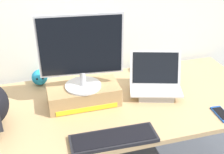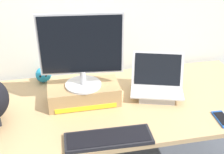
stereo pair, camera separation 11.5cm
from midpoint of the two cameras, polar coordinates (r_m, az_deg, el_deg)
The scene contains 8 objects.
desk at distance 1.87m, azimuth -1.77°, elevation -6.47°, with size 1.93×0.83×0.72m.
toner_box_yellow at distance 1.81m, azimuth -7.36°, elevation -3.48°, with size 0.43×0.21×0.12m.
desktop_monitor at distance 1.67m, azimuth -7.98°, elevation 4.85°, with size 0.48×0.22×0.45m.
open_laptop at distance 1.91m, azimuth 6.69°, elevation -1.80°, with size 0.38×0.32×0.26m.
external_keyboard at distance 1.55m, azimuth -1.84°, elevation -11.91°, with size 0.46×0.16×0.02m.
coffee_mug at distance 2.16m, azimuth 4.85°, elevation 2.00°, with size 0.13×0.09×0.09m.
cell_phone at distance 1.82m, azimuth 18.88°, elevation -6.88°, with size 0.07×0.15×0.01m.
plush_toy at distance 2.07m, azimuth -15.47°, elevation -0.08°, with size 0.11×0.11×0.11m.
Camera 1 is at (-0.41, -1.46, 1.75)m, focal length 46.93 mm.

